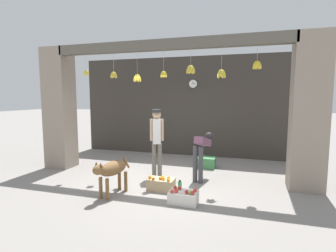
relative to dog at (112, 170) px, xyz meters
The scene contains 13 objects.
ground_plane 1.54m from the dog, 61.99° to the left, with size 60.00×60.00×0.00m, color gray.
shop_back_wall 4.32m from the dog, 80.66° to the left, with size 7.61×0.12×3.32m, color #38332D.
shop_pillar_left 3.14m from the dog, 147.60° to the left, with size 0.70×0.60×3.32m, color gray.
shop_pillar_right 4.29m from the dog, 22.31° to the left, with size 0.70×0.60×3.32m, color gray.
storefront_awning 3.04m from the dog, 63.18° to the left, with size 5.71×0.30×0.98m.
dog is the anchor object (origin of this frame).
shopkeeper 1.63m from the dog, 73.62° to the left, with size 0.33×0.30×1.69m.
worker_stooping 2.21m from the dog, 44.44° to the left, with size 0.37×0.84×1.11m.
fruit_crate_oranges 1.12m from the dog, 34.75° to the left, with size 0.56×0.36×0.31m.
fruit_crate_apples 1.54m from the dog, ahead, with size 0.54×0.35×0.29m.
produce_box_green 3.09m from the dog, 60.37° to the left, with size 0.50×0.41×0.29m, color #42844C.
water_bottle 1.44m from the dog, 20.67° to the left, with size 0.08×0.08×0.29m.
wall_clock 4.54m from the dog, 78.35° to the left, with size 0.28×0.03×0.28m.
Camera 1 is at (1.91, -5.86, 2.00)m, focal length 28.00 mm.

